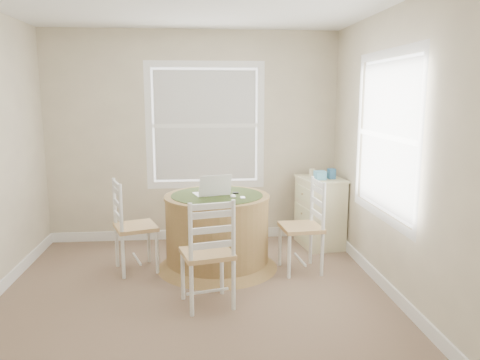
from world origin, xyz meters
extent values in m
cube|color=#79614D|center=(0.00, 0.00, -0.01)|extent=(3.60, 3.60, 0.02)
cube|color=#B6AA90|center=(0.00, 1.81, 1.30)|extent=(3.60, 0.02, 2.60)
cube|color=#B6AA90|center=(0.00, -1.81, 1.30)|extent=(3.60, 0.02, 2.60)
cube|color=#B6AA90|center=(1.81, 0.00, 1.30)|extent=(0.02, 3.60, 2.60)
cube|color=white|center=(0.00, 1.79, 0.06)|extent=(3.60, 0.02, 0.12)
cube|color=white|center=(1.79, 0.00, 0.06)|extent=(0.02, 3.60, 0.12)
cylinder|color=olive|center=(0.25, 0.76, 0.43)|extent=(1.08, 1.08, 0.70)
cone|color=olive|center=(0.25, 0.76, 0.04)|extent=(1.28, 1.28, 0.08)
cylinder|color=olive|center=(0.25, 0.76, 0.77)|extent=(1.10, 1.10, 0.03)
cylinder|color=#3A491F|center=(0.25, 0.76, 0.79)|extent=(0.96, 0.96, 0.01)
cone|color=#3A491F|center=(0.25, 0.76, 0.73)|extent=(1.06, 1.06, 0.10)
cube|color=white|center=(0.18, 0.81, 0.79)|extent=(0.40, 0.33, 0.02)
cube|color=silver|center=(0.18, 0.81, 0.80)|extent=(0.31, 0.21, 0.00)
cube|color=black|center=(0.23, 0.66, 0.91)|extent=(0.35, 0.16, 0.22)
ellipsoid|color=white|center=(0.41, 0.64, 0.80)|extent=(0.06, 0.10, 0.03)
cube|color=#B7BABF|center=(0.50, 0.59, 0.79)|extent=(0.05, 0.09, 0.02)
cube|color=black|center=(0.45, 0.80, 0.79)|extent=(0.06, 0.05, 0.02)
cube|color=beige|center=(1.52, 1.38, 0.41)|extent=(0.52, 0.66, 0.82)
cube|color=beige|center=(1.52, 1.38, 0.83)|extent=(0.55, 0.69, 0.02)
cube|color=beige|center=(1.28, 1.35, 0.16)|extent=(0.08, 0.51, 0.18)
cube|color=beige|center=(1.28, 1.35, 0.42)|extent=(0.08, 0.51, 0.18)
cube|color=beige|center=(1.28, 1.35, 0.66)|extent=(0.08, 0.51, 0.18)
cube|color=#5FB3DB|center=(1.48, 1.26, 0.89)|extent=(0.14, 0.14, 0.10)
cube|color=#D0E952|center=(1.58, 1.41, 0.87)|extent=(0.16, 0.12, 0.06)
cube|color=#316594|center=(1.64, 1.30, 0.90)|extent=(0.09, 0.09, 0.12)
cylinder|color=beige|center=(1.44, 1.52, 0.89)|extent=(0.07, 0.07, 0.09)
camera|label=1|loc=(0.06, -4.03, 1.82)|focal=35.00mm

